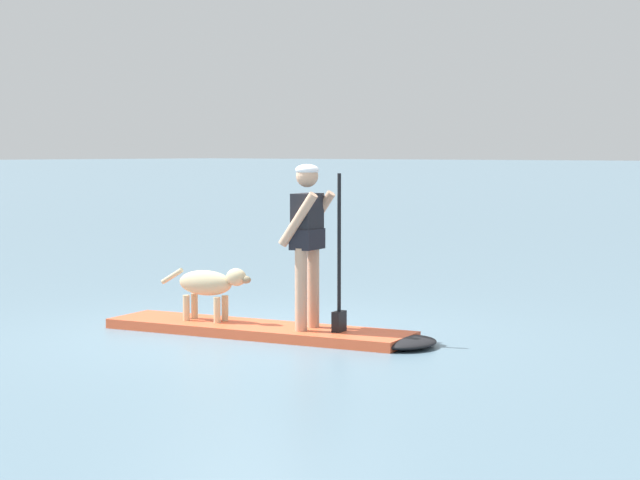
% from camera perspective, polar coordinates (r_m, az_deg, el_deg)
% --- Properties ---
extents(ground_plane, '(400.00, 400.00, 0.00)m').
position_cam_1_polar(ground_plane, '(11.36, -3.20, -4.84)').
color(ground_plane, slate).
extents(paddleboard, '(3.60, 1.45, 0.10)m').
position_cam_1_polar(paddleboard, '(11.24, -2.19, -4.68)').
color(paddleboard, '#E55933').
rests_on(paddleboard, ground_plane).
extents(person_paddler, '(0.65, 0.55, 1.63)m').
position_cam_1_polar(person_paddler, '(10.96, -0.58, 0.31)').
color(person_paddler, tan).
rests_on(person_paddler, paddleboard).
extents(dog, '(1.08, 0.35, 0.56)m').
position_cam_1_polar(dog, '(11.59, -5.65, -2.28)').
color(dog, '#CCB78C').
rests_on(dog, paddleboard).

